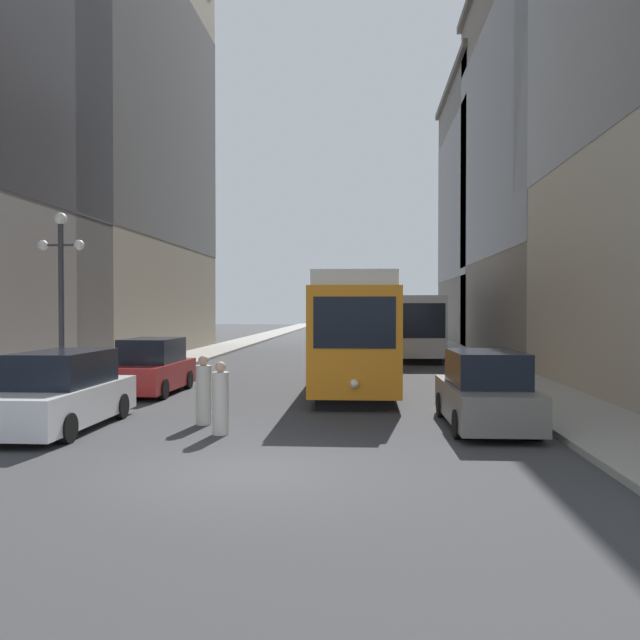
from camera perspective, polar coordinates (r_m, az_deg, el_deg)
name	(u,v)px	position (r m, az deg, el deg)	size (l,w,h in m)	color
ground_plane	(243,471)	(11.70, -6.75, -12.98)	(200.00, 200.00, 0.00)	#38383A
sidewalk_left	(242,343)	(52.15, -6.81, -1.97)	(2.77, 120.00, 0.15)	gray
sidewalk_right	(437,343)	(51.52, 10.13, -2.01)	(2.77, 120.00, 0.15)	gray
streetcar	(357,327)	(24.55, 3.28, -0.65)	(2.64, 14.23, 3.89)	black
transit_bus	(409,323)	(38.55, 7.75, -0.26)	(2.97, 12.94, 3.45)	black
parked_car_left_near	(62,393)	(16.50, -21.56, -5.95)	(1.91, 4.93, 1.82)	black
parked_car_left_mid	(152,368)	(22.41, -14.46, -4.07)	(1.93, 4.42, 1.82)	black
parked_car_right_far	(485,392)	(16.02, 14.21, -6.11)	(1.94, 4.57, 1.82)	black
pedestrian_crossing_near	(221,400)	(14.90, -8.65, -6.95)	(0.37, 0.37, 1.64)	beige
pedestrian_crossing_far	(204,392)	(16.21, -10.10, -6.23)	(0.38, 0.38, 1.68)	beige
lamp_post_left_near	(61,277)	(20.78, -21.64, 3.54)	(1.41, 0.36, 5.50)	#333338
building_left_corner	(75,115)	(41.30, -20.54, 16.36)	(11.24, 24.04, 26.73)	gray
building_right_corner	(522,209)	(56.26, 17.18, 9.26)	(12.12, 17.83, 21.17)	slate
building_right_midblock	(576,148)	(41.27, 21.45, 13.79)	(10.83, 20.27, 23.26)	slate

